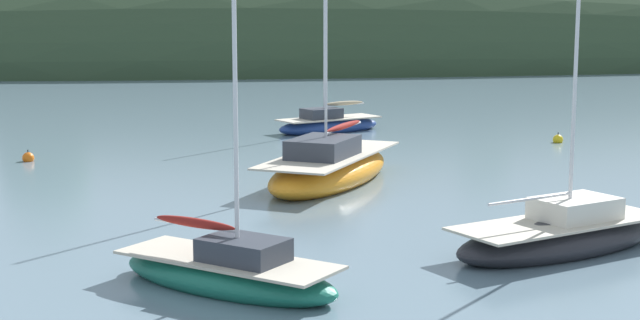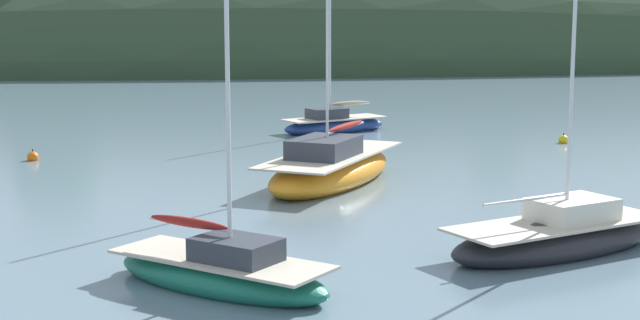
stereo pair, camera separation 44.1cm
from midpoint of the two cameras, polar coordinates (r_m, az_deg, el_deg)
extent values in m
ellipsoid|color=#2D422B|center=(99.81, 5.69, 5.78)|extent=(150.00, 36.00, 22.52)
ellipsoid|color=orange|center=(30.59, 0.22, -0.73)|extent=(6.64, 8.02, 1.26)
cube|color=beige|center=(30.50, 0.22, 0.32)|extent=(6.11, 7.38, 0.06)
cube|color=#333842|center=(29.88, -0.23, 0.76)|extent=(2.86, 3.06, 0.64)
cylinder|color=silver|center=(29.80, -0.06, 7.74)|extent=(0.09, 0.09, 7.89)
cylinder|color=silver|center=(31.56, 1.07, 2.01)|extent=(1.91, 2.78, 0.07)
ellipsoid|color=maroon|center=(31.56, 1.07, 2.10)|extent=(1.95, 2.74, 0.20)
ellipsoid|color=navy|center=(43.71, 0.27, 2.06)|extent=(5.68, 3.66, 0.86)
cube|color=beige|center=(43.66, 0.27, 2.56)|extent=(5.22, 3.37, 0.06)
cube|color=#333842|center=(43.40, -0.20, 2.86)|extent=(2.04, 1.73, 0.50)
cylinder|color=silver|center=(43.26, -0.02, 7.22)|extent=(0.09, 0.09, 7.10)
cylinder|color=silver|center=(44.08, 1.21, 3.43)|extent=(2.13, 0.89, 0.07)
ellipsoid|color=tan|center=(44.07, 1.21, 3.50)|extent=(2.09, 0.97, 0.20)
ellipsoid|color=#232328|center=(22.45, 13.88, -4.80)|extent=(6.32, 3.90, 0.96)
cube|color=beige|center=(22.35, 13.93, -3.72)|extent=(5.82, 3.59, 0.06)
cube|color=silver|center=(22.64, 14.81, -2.91)|extent=(2.25, 1.88, 0.54)
cylinder|color=silver|center=(22.07, 14.85, 6.01)|extent=(0.09, 0.09, 7.56)
cylinder|color=silver|center=(21.56, 12.20, -2.35)|extent=(2.40, 0.90, 0.07)
ellipsoid|color=#196B56|center=(19.08, -6.34, -7.15)|extent=(4.91, 4.85, 0.82)
cube|color=beige|center=(18.98, -6.36, -6.07)|extent=(4.52, 4.46, 0.06)
cube|color=#333842|center=(18.67, -5.37, -5.53)|extent=(1.98, 1.97, 0.49)
cylinder|color=silver|center=(18.31, -5.87, 1.76)|extent=(0.09, 0.09, 5.25)
cylinder|color=silver|center=(19.34, -8.31, -3.97)|extent=(1.60, 1.56, 0.07)
ellipsoid|color=maroon|center=(19.33, -8.31, -3.82)|extent=(1.63, 1.59, 0.20)
sphere|color=yellow|center=(41.27, 14.06, 1.21)|extent=(0.44, 0.44, 0.44)
cylinder|color=black|center=(41.24, 14.07, 1.59)|extent=(0.04, 0.04, 0.10)
sphere|color=orange|center=(36.72, -17.76, 0.12)|extent=(0.44, 0.44, 0.44)
cylinder|color=black|center=(36.68, -17.78, 0.53)|extent=(0.04, 0.04, 0.10)
camera|label=1|loc=(0.22, -90.46, -0.07)|focal=52.29mm
camera|label=2|loc=(0.22, 89.54, 0.07)|focal=52.29mm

